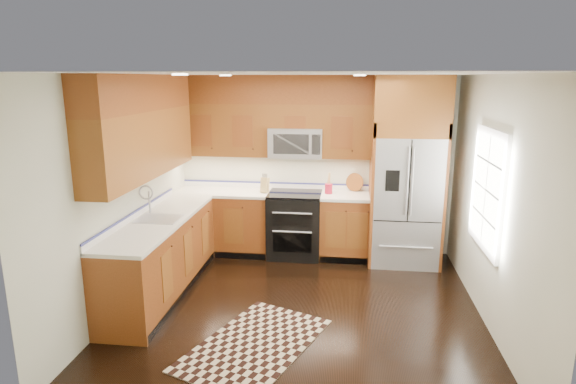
# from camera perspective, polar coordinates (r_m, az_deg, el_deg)

# --- Properties ---
(ground) EXTENTS (4.00, 4.00, 0.00)m
(ground) POSITION_cam_1_polar(r_m,az_deg,el_deg) (5.65, 1.44, -13.59)
(ground) COLOR black
(ground) RESTS_ON ground
(wall_back) EXTENTS (4.00, 0.02, 2.60)m
(wall_back) POSITION_cam_1_polar(r_m,az_deg,el_deg) (7.14, 3.12, 3.20)
(wall_back) COLOR beige
(wall_back) RESTS_ON ground
(wall_left) EXTENTS (0.02, 4.00, 2.60)m
(wall_left) POSITION_cam_1_polar(r_m,az_deg,el_deg) (5.73, -18.78, -0.04)
(wall_left) COLOR beige
(wall_left) RESTS_ON ground
(wall_right) EXTENTS (0.02, 4.00, 2.60)m
(wall_right) POSITION_cam_1_polar(r_m,az_deg,el_deg) (5.38, 23.24, -1.28)
(wall_right) COLOR beige
(wall_right) RESTS_ON ground
(window) EXTENTS (0.04, 1.10, 1.30)m
(window) POSITION_cam_1_polar(r_m,az_deg,el_deg) (5.54, 22.56, 0.25)
(window) COLOR white
(window) RESTS_ON ground
(base_cabinets) EXTENTS (2.85, 3.00, 0.90)m
(base_cabinets) POSITION_cam_1_polar(r_m,az_deg,el_deg) (6.51, -8.63, -5.70)
(base_cabinets) COLOR brown
(base_cabinets) RESTS_ON ground
(countertop) EXTENTS (2.86, 3.01, 0.04)m
(countertop) POSITION_cam_1_polar(r_m,az_deg,el_deg) (6.44, -7.28, -1.48)
(countertop) COLOR white
(countertop) RESTS_ON base_cabinets
(upper_cabinets) EXTENTS (2.85, 3.00, 1.15)m
(upper_cabinets) POSITION_cam_1_polar(r_m,az_deg,el_deg) (6.34, -7.96, 8.41)
(upper_cabinets) COLOR brown
(upper_cabinets) RESTS_ON ground
(range) EXTENTS (0.76, 0.67, 0.95)m
(range) POSITION_cam_1_polar(r_m,az_deg,el_deg) (7.04, 0.80, -3.90)
(range) COLOR black
(range) RESTS_ON ground
(microwave) EXTENTS (0.76, 0.40, 0.42)m
(microwave) POSITION_cam_1_polar(r_m,az_deg,el_deg) (6.91, 0.95, 5.89)
(microwave) COLOR #B2B2B7
(microwave) RESTS_ON ground
(refrigerator) EXTENTS (0.98, 0.75, 2.60)m
(refrigerator) POSITION_cam_1_polar(r_m,az_deg,el_deg) (6.81, 13.88, 2.35)
(refrigerator) COLOR #B2B2B7
(refrigerator) RESTS_ON ground
(sink_faucet) EXTENTS (0.54, 0.44, 0.37)m
(sink_faucet) POSITION_cam_1_polar(r_m,az_deg,el_deg) (5.90, -15.29, -2.51)
(sink_faucet) COLOR #B2B2B7
(sink_faucet) RESTS_ON countertop
(rug) EXTENTS (1.46, 1.81, 0.01)m
(rug) POSITION_cam_1_polar(r_m,az_deg,el_deg) (4.97, -3.95, -17.56)
(rug) COLOR black
(rug) RESTS_ON ground
(knife_block) EXTENTS (0.11, 0.15, 0.28)m
(knife_block) POSITION_cam_1_polar(r_m,az_deg,el_deg) (6.97, -2.76, 0.87)
(knife_block) COLOR tan
(knife_block) RESTS_ON countertop
(utensil_crock) EXTENTS (0.11, 0.11, 0.30)m
(utensil_crock) POSITION_cam_1_polar(r_m,az_deg,el_deg) (6.91, 4.84, 0.66)
(utensil_crock) COLOR #A3142F
(utensil_crock) RESTS_ON countertop
(cutting_board) EXTENTS (0.35, 0.35, 0.02)m
(cutting_board) POSITION_cam_1_polar(r_m,az_deg,el_deg) (7.13, 7.87, 0.20)
(cutting_board) COLOR brown
(cutting_board) RESTS_ON countertop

